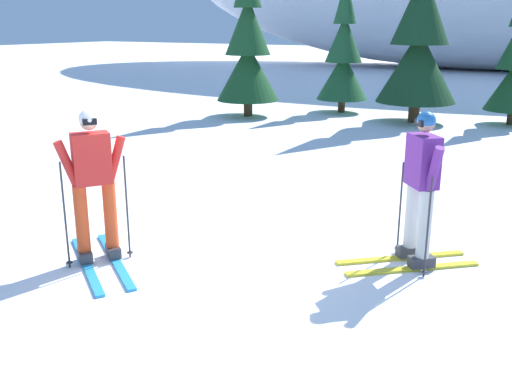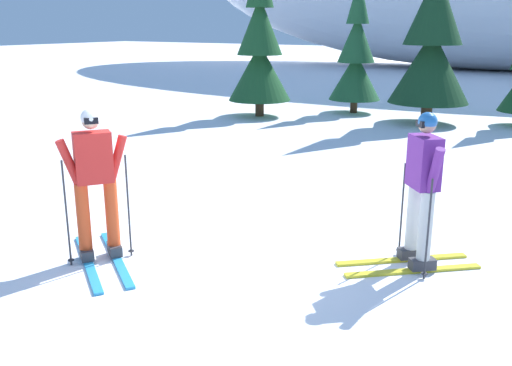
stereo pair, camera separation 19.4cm
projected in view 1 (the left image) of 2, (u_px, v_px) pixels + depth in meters
name	position (u px, v px, depth m)	size (l,w,h in m)	color
ground_plane	(207.00, 263.00, 6.52)	(120.00, 120.00, 0.00)	white
skier_purple_jacket	(420.00, 187.00, 6.25)	(1.46, 1.35, 1.76)	gold
skier_red_jacket	(94.00, 185.00, 6.33)	(1.65, 1.33, 1.76)	#2893CC
pine_tree_far_left	(248.00, 48.00, 16.27)	(1.82, 1.82, 4.72)	#47301E
pine_tree_center_left	(343.00, 57.00, 17.09)	(1.56, 1.56, 4.03)	#47301E
pine_tree_center	(420.00, 36.00, 15.16)	(2.15, 2.15, 5.58)	#47301E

